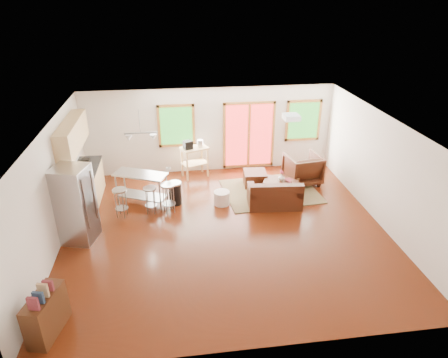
{
  "coord_description": "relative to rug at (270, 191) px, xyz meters",
  "views": [
    {
      "loc": [
        -1.12,
        -7.96,
        5.24
      ],
      "look_at": [
        0.0,
        0.3,
        1.2
      ],
      "focal_mm": 32.0,
      "sensor_mm": 36.0,
      "label": 1
    }
  ],
  "objects": [
    {
      "name": "ceiling_flush",
      "position": [
        0.08,
        -1.16,
        2.52
      ],
      "size": [
        0.35,
        0.35,
        0.12
      ],
      "primitive_type": "cube",
      "color": "white",
      "rests_on": "ceiling"
    },
    {
      "name": "trash_can",
      "position": [
        -2.67,
        -0.32,
        0.3
      ],
      "size": [
        0.44,
        0.44,
        0.63
      ],
      "rotation": [
        0.0,
        0.0,
        -0.36
      ],
      "color": "black",
      "rests_on": "floor"
    },
    {
      "name": "bar_stool_a",
      "position": [
        -4.02,
        -0.79,
        0.55
      ],
      "size": [
        0.44,
        0.44,
        0.76
      ],
      "rotation": [
        0.0,
        0.0,
        -0.28
      ],
      "color": "#B7BABC",
      "rests_on": "floor"
    },
    {
      "name": "cup",
      "position": [
        -2.81,
        -0.28,
        1.0
      ],
      "size": [
        0.14,
        0.12,
        0.12
      ],
      "primitive_type": "imported",
      "rotation": [
        0.0,
        0.0,
        -0.18
      ],
      "color": "white",
      "rests_on": "island"
    },
    {
      "name": "ottoman",
      "position": [
        -0.36,
        0.47,
        0.2
      ],
      "size": [
        0.68,
        0.68,
        0.42
      ],
      "primitive_type": "cube",
      "rotation": [
        0.0,
        0.0,
        -0.07
      ],
      "color": "black",
      "rests_on": "floor"
    },
    {
      "name": "bar_stool_b",
      "position": [
        -3.29,
        -0.71,
        0.52
      ],
      "size": [
        0.36,
        0.36,
        0.71
      ],
      "rotation": [
        0.0,
        0.0,
        -0.09
      ],
      "color": "#B7BABC",
      "rests_on": "floor"
    },
    {
      "name": "island",
      "position": [
        -3.54,
        -0.18,
        0.58
      ],
      "size": [
        1.47,
        1.06,
        0.87
      ],
      "rotation": [
        0.0,
        0.0,
        -0.42
      ],
      "color": "#B7BABC",
      "rests_on": "floor"
    },
    {
      "name": "vase",
      "position": [
        0.25,
        -0.12,
        0.5
      ],
      "size": [
        0.21,
        0.22,
        0.3
      ],
      "rotation": [
        0.0,
        0.0,
        0.22
      ],
      "color": "silver",
      "rests_on": "coffee_table"
    },
    {
      "name": "window_left",
      "position": [
        -2.52,
        1.7,
        1.49
      ],
      "size": [
        1.1,
        0.05,
        1.3
      ],
      "color": "#25631F",
      "rests_on": "back_wall"
    },
    {
      "name": "french_doors",
      "position": [
        -0.32,
        1.7,
        1.09
      ],
      "size": [
        1.6,
        0.05,
        2.1
      ],
      "color": "red",
      "rests_on": "back_wall"
    },
    {
      "name": "kitchen_cart",
      "position": [
        -2.06,
        1.29,
        0.8
      ],
      "size": [
        0.9,
        0.74,
        1.19
      ],
      "rotation": [
        0.0,
        0.0,
        0.36
      ],
      "color": "tan",
      "rests_on": "floor"
    },
    {
      "name": "bar_stool_c",
      "position": [
        -2.84,
        -0.74,
        0.58
      ],
      "size": [
        0.47,
        0.47,
        0.79
      ],
      "rotation": [
        0.0,
        0.0,
        0.31
      ],
      "color": "#B7BABC",
      "rests_on": "floor"
    },
    {
      "name": "loveseat",
      "position": [
        -0.1,
        -0.78,
        0.28
      ],
      "size": [
        1.43,
        0.89,
        0.73
      ],
      "rotation": [
        0.0,
        0.0,
        -0.08
      ],
      "color": "black",
      "rests_on": "floor"
    },
    {
      "name": "cabinets",
      "position": [
        -5.01,
        -0.06,
        0.91
      ],
      "size": [
        0.64,
        2.24,
        2.3
      ],
      "color": "tan",
      "rests_on": "floor"
    },
    {
      "name": "pendant_light",
      "position": [
        -3.42,
        -0.26,
        1.88
      ],
      "size": [
        0.8,
        0.18,
        0.79
      ],
      "color": "gray",
      "rests_on": "ceiling"
    },
    {
      "name": "floor",
      "position": [
        -1.52,
        -1.76,
        -0.02
      ],
      "size": [
        7.5,
        7.0,
        0.02
      ],
      "primitive_type": "cube",
      "color": "#391306",
      "rests_on": "ground"
    },
    {
      "name": "book",
      "position": [
        0.39,
        -0.22,
        0.52
      ],
      "size": [
        0.2,
        0.1,
        0.27
      ],
      "primitive_type": "imported",
      "rotation": [
        0.0,
        0.0,
        0.39
      ],
      "color": "maroon",
      "rests_on": "coffee_table"
    },
    {
      "name": "rug",
      "position": [
        0.0,
        0.0,
        0.0
      ],
      "size": [
        2.72,
        2.18,
        0.03
      ],
      "primitive_type": "cube",
      "rotation": [
        0.0,
        0.0,
        0.09
      ],
      "color": "#496541",
      "rests_on": "floor"
    },
    {
      "name": "coffee_table",
      "position": [
        0.27,
        -0.09,
        0.31
      ],
      "size": [
        1.09,
        0.89,
        0.38
      ],
      "rotation": [
        0.0,
        0.0,
        -0.4
      ],
      "color": "#391E0E",
      "rests_on": "floor"
    },
    {
      "name": "back_wall",
      "position": [
        -1.52,
        1.75,
        1.29
      ],
      "size": [
        7.5,
        0.02,
        2.6
      ],
      "primitive_type": "cube",
      "color": "silver",
      "rests_on": "ground"
    },
    {
      "name": "left_wall",
      "position": [
        -5.28,
        -1.76,
        1.29
      ],
      "size": [
        0.02,
        7.0,
        2.6
      ],
      "primitive_type": "cube",
      "color": "silver",
      "rests_on": "ground"
    },
    {
      "name": "refrigerator",
      "position": [
        -4.86,
        -1.69,
        0.88
      ],
      "size": [
        0.88,
        0.86,
        1.79
      ],
      "rotation": [
        0.0,
        0.0,
        -0.27
      ],
      "color": "#B7BABC",
      "rests_on": "floor"
    },
    {
      "name": "front_wall",
      "position": [
        -1.52,
        -5.27,
        1.29
      ],
      "size": [
        7.5,
        0.02,
        2.6
      ],
      "primitive_type": "cube",
      "color": "silver",
      "rests_on": "ground"
    },
    {
      "name": "bookshelf",
      "position": [
        -4.87,
        -4.46,
        0.39
      ],
      "size": [
        0.54,
        0.93,
        1.03
      ],
      "rotation": [
        0.0,
        0.0,
        -0.25
      ],
      "color": "#391E0E",
      "rests_on": "floor"
    },
    {
      "name": "window_right",
      "position": [
        1.38,
        1.7,
        1.49
      ],
      "size": [
        1.1,
        0.05,
        1.3
      ],
      "color": "#25631F",
      "rests_on": "back_wall"
    },
    {
      "name": "right_wall",
      "position": [
        2.24,
        -1.76,
        1.29
      ],
      "size": [
        0.02,
        7.0,
        2.6
      ],
      "primitive_type": "cube",
      "color": "silver",
      "rests_on": "ground"
    },
    {
      "name": "armchair",
      "position": [
        1.05,
        0.46,
        0.47
      ],
      "size": [
        1.06,
        1.0,
        0.97
      ],
      "primitive_type": "imported",
      "rotation": [
        0.0,
        0.0,
        3.28
      ],
      "color": "black",
      "rests_on": "floor"
    },
    {
      "name": "ceiling",
      "position": [
        -1.52,
        -1.76,
        2.6
      ],
      "size": [
        7.5,
        7.0,
        0.02
      ],
      "primitive_type": "cube",
      "color": "white",
      "rests_on": "ground"
    },
    {
      "name": "pouf",
      "position": [
        -1.45,
        -0.51,
        0.17
      ],
      "size": [
        0.52,
        0.52,
        0.37
      ],
      "primitive_type": "cylinder",
      "rotation": [
        0.0,
        0.0,
        -0.29
      ],
      "color": "silver",
      "rests_on": "floor"
    }
  ]
}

